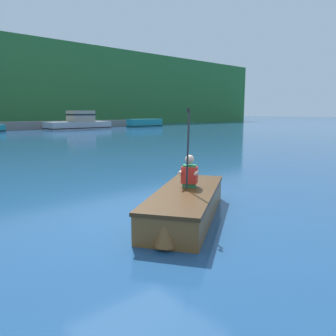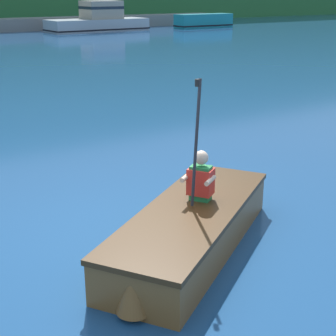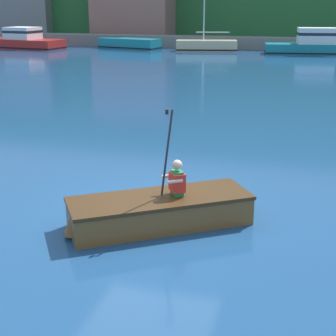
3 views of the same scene
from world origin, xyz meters
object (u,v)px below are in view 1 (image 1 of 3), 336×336
at_px(moored_boat_dock_east_end, 145,123).
at_px(person_paddler, 189,172).
at_px(moored_boat_dock_west_end, 79,123).
at_px(rowboat_foreground, 186,203).

distance_m(moored_boat_dock_east_end, person_paddler, 37.84).
bearing_deg(moored_boat_dock_west_end, moored_boat_dock_east_end, -8.42).
xyz_separation_m(moored_boat_dock_west_end, person_paddler, (-13.52, -31.88, 0.05)).
distance_m(moored_boat_dock_west_end, person_paddler, 34.63).
bearing_deg(moored_boat_dock_east_end, rowboat_foreground, -126.23).
relative_size(moored_boat_dock_west_end, moored_boat_dock_east_end, 1.54).
height_order(moored_boat_dock_east_end, rowboat_foreground, moored_boat_dock_east_end).
relative_size(moored_boat_dock_west_end, rowboat_foreground, 2.47).
height_order(moored_boat_dock_west_end, person_paddler, moored_boat_dock_west_end).
xyz_separation_m(moored_boat_dock_east_end, rowboat_foreground, (-22.55, -30.77, -0.22)).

